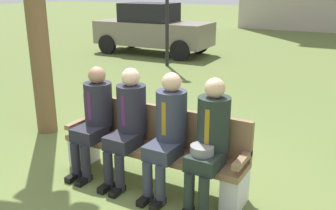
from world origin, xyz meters
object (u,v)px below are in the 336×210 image
at_px(seated_man_centerright, 168,128).
at_px(seated_man_rightmost, 210,137).
at_px(seated_man_centerleft, 128,120).
at_px(park_bench, 154,146).
at_px(seated_man_leftmost, 94,115).
at_px(parked_car_near, 152,29).

xyz_separation_m(seated_man_centerright, seated_man_rightmost, (0.50, -0.01, -0.00)).
bearing_deg(seated_man_centerright, seated_man_rightmost, -0.64).
relative_size(seated_man_centerleft, seated_man_centerright, 0.99).
xyz_separation_m(park_bench, seated_man_leftmost, (-0.76, -0.13, 0.30)).
height_order(seated_man_rightmost, parked_car_near, parked_car_near).
height_order(seated_man_centerright, seated_man_rightmost, seated_man_rightmost).
relative_size(park_bench, parked_car_near, 0.57).
relative_size(park_bench, seated_man_rightmost, 1.67).
distance_m(seated_man_leftmost, seated_man_centerleft, 0.49).
height_order(park_bench, seated_man_centerleft, seated_man_centerleft).
xyz_separation_m(seated_man_rightmost, parked_car_near, (-5.40, 7.61, 0.09)).
bearing_deg(parked_car_near, seated_man_centerright, -57.16).
bearing_deg(seated_man_centerright, seated_man_leftmost, -179.79).
distance_m(seated_man_leftmost, seated_man_centerright, 1.02).
bearing_deg(parked_car_near, seated_man_centerleft, -60.07).
bearing_deg(park_bench, seated_man_rightmost, -9.72).
distance_m(seated_man_centerright, parked_car_near, 9.05).
bearing_deg(seated_man_leftmost, seated_man_centerleft, 0.36).
distance_m(seated_man_centerright, seated_man_rightmost, 0.50).
relative_size(seated_man_leftmost, parked_car_near, 0.33).
distance_m(seated_man_centerleft, parked_car_near, 8.77).
bearing_deg(seated_man_leftmost, parked_car_near, 117.06).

